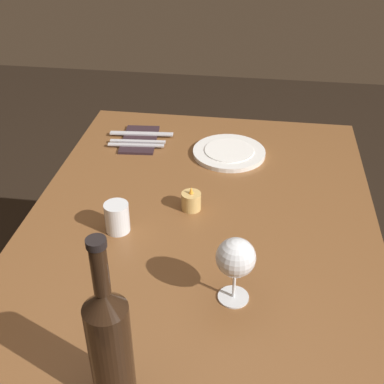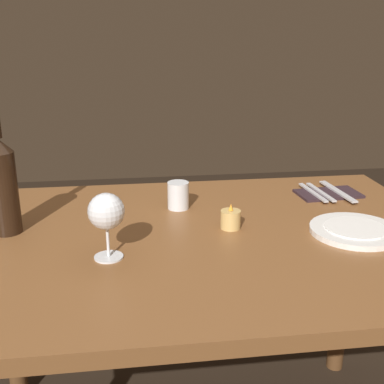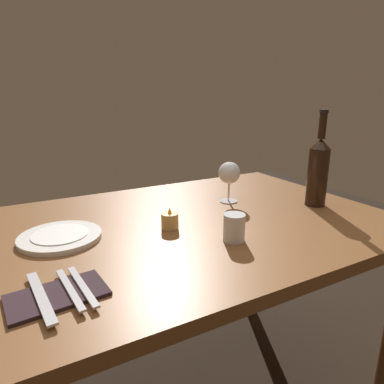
% 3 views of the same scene
% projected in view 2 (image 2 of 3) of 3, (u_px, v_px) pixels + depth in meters
% --- Properties ---
extents(dining_table, '(1.30, 0.90, 0.74)m').
position_uv_depth(dining_table, '(200.00, 267.00, 1.29)').
color(dining_table, brown).
rests_on(dining_table, ground).
extents(wine_glass_left, '(0.08, 0.08, 0.15)m').
position_uv_depth(wine_glass_left, '(106.00, 213.00, 1.11)').
color(wine_glass_left, white).
rests_on(wine_glass_left, dining_table).
extents(wine_bottle, '(0.07, 0.07, 0.34)m').
position_uv_depth(wine_bottle, '(2.00, 183.00, 1.24)').
color(wine_bottle, black).
rests_on(wine_bottle, dining_table).
extents(water_tumbler, '(0.06, 0.06, 0.08)m').
position_uv_depth(water_tumbler, '(178.00, 197.00, 1.44)').
color(water_tumbler, white).
rests_on(water_tumbler, dining_table).
extents(votive_candle, '(0.05, 0.05, 0.07)m').
position_uv_depth(votive_candle, '(231.00, 220.00, 1.30)').
color(votive_candle, '#DBB266').
rests_on(votive_candle, dining_table).
extents(dinner_plate, '(0.23, 0.23, 0.02)m').
position_uv_depth(dinner_plate, '(355.00, 230.00, 1.27)').
color(dinner_plate, white).
rests_on(dinner_plate, dining_table).
extents(folded_napkin, '(0.20, 0.13, 0.01)m').
position_uv_depth(folded_napkin, '(328.00, 194.00, 1.56)').
color(folded_napkin, '#2D1E23').
rests_on(folded_napkin, dining_table).
extents(fork_inner, '(0.03, 0.18, 0.00)m').
position_uv_depth(fork_inner, '(321.00, 192.00, 1.55)').
color(fork_inner, silver).
rests_on(fork_inner, folded_napkin).
extents(fork_outer, '(0.03, 0.18, 0.00)m').
position_uv_depth(fork_outer, '(313.00, 192.00, 1.55)').
color(fork_outer, silver).
rests_on(fork_outer, folded_napkin).
extents(table_knife, '(0.04, 0.21, 0.00)m').
position_uv_depth(table_knife, '(338.00, 191.00, 1.56)').
color(table_knife, silver).
rests_on(table_knife, folded_napkin).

